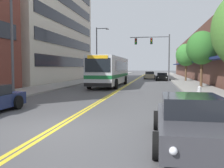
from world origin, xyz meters
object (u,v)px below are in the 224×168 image
(car_dark_grey_parked_right_foreground, at_px, (191,121))
(street_tree_right_far, at_px, (186,55))
(car_charcoal_parked_left_mid, at_px, (109,76))
(car_black_parked_right_mid, at_px, (162,77))
(fire_hydrant, at_px, (199,92))
(street_lamp_left_near, at_px, (15,20))
(car_beige_moving_lead, at_px, (150,75))
(street_lamp_left_far, at_px, (98,50))
(traffic_signal_mast, at_px, (156,48))
(city_bus, at_px, (110,70))
(street_tree_right_mid, at_px, (202,48))

(car_dark_grey_parked_right_foreground, height_order, street_tree_right_far, street_tree_right_far)
(car_charcoal_parked_left_mid, distance_m, car_dark_grey_parked_right_foreground, 35.22)
(car_black_parked_right_mid, distance_m, fire_hydrant, 24.78)
(car_dark_grey_parked_right_foreground, xyz_separation_m, street_tree_right_far, (3.27, 30.36, 3.24))
(street_lamp_left_near, xyz_separation_m, street_tree_right_far, (12.60, 23.33, -1.08))
(car_charcoal_parked_left_mid, distance_m, car_black_parked_right_mid, 8.69)
(street_tree_right_far, bearing_deg, street_lamp_left_near, -118.38)
(car_beige_moving_lead, bearing_deg, street_lamp_left_far, -127.65)
(traffic_signal_mast, bearing_deg, street_lamp_left_near, -108.97)
(car_black_parked_right_mid, bearing_deg, car_charcoal_parked_left_mid, 176.78)
(car_dark_grey_parked_right_foreground, distance_m, street_lamp_left_near, 12.46)
(car_black_parked_right_mid, xyz_separation_m, car_beige_moving_lead, (-2.06, 4.68, 0.05))
(city_bus, xyz_separation_m, street_tree_right_mid, (9.44, -1.31, 2.19))
(car_beige_moving_lead, bearing_deg, street_tree_right_far, -56.17)
(city_bus, xyz_separation_m, street_lamp_left_near, (-3.38, -13.32, 3.13))
(street_lamp_left_near, relative_size, street_lamp_left_far, 1.07)
(city_bus, xyz_separation_m, street_lamp_left_far, (-3.37, 8.57, 2.85))
(traffic_signal_mast, height_order, street_lamp_left_near, street_lamp_left_near)
(street_tree_right_mid, relative_size, street_tree_right_far, 1.03)
(city_bus, relative_size, street_lamp_left_near, 1.45)
(street_tree_right_mid, bearing_deg, street_lamp_left_far, 142.35)
(car_black_parked_right_mid, relative_size, street_lamp_left_far, 0.57)
(city_bus, distance_m, car_charcoal_parked_left_mid, 14.10)
(city_bus, bearing_deg, street_tree_right_far, 47.33)
(car_charcoal_parked_left_mid, relative_size, fire_hydrant, 5.44)
(city_bus, relative_size, street_lamp_left_far, 1.55)
(car_charcoal_parked_left_mid, height_order, car_dark_grey_parked_right_foreground, car_charcoal_parked_left_mid)
(city_bus, height_order, street_lamp_left_far, street_lamp_left_far)
(fire_hydrant, bearing_deg, city_bus, 123.73)
(car_charcoal_parked_left_mid, distance_m, traffic_signal_mast, 9.27)
(car_beige_moving_lead, bearing_deg, traffic_signal_mast, -81.54)
(car_black_parked_right_mid, height_order, traffic_signal_mast, traffic_signal_mast)
(street_lamp_left_far, distance_m, fire_hydrant, 23.18)
(city_bus, distance_m, street_lamp_left_near, 14.09)
(traffic_signal_mast, height_order, street_tree_right_mid, traffic_signal_mast)
(traffic_signal_mast, relative_size, street_lamp_left_near, 0.83)
(city_bus, distance_m, car_dark_grey_parked_right_foreground, 21.23)
(car_charcoal_parked_left_mid, relative_size, car_dark_grey_parked_right_foreground, 0.95)
(city_bus, bearing_deg, car_dark_grey_parked_right_foreground, -73.68)
(traffic_signal_mast, distance_m, fire_hydrant, 22.89)
(city_bus, distance_m, car_black_parked_right_mid, 14.62)
(city_bus, distance_m, street_lamp_left_far, 9.64)
(city_bus, height_order, street_tree_right_far, street_tree_right_far)
(city_bus, xyz_separation_m, street_tree_right_far, (9.23, 10.01, 2.05))
(car_charcoal_parked_left_mid, relative_size, car_black_parked_right_mid, 0.96)
(street_lamp_left_near, distance_m, street_tree_right_far, 26.54)
(street_tree_right_far, bearing_deg, city_bus, -132.67)
(car_beige_moving_lead, distance_m, street_lamp_left_far, 12.54)
(car_beige_moving_lead, xyz_separation_m, street_tree_right_mid, (5.55, -19.28, 3.35))
(city_bus, xyz_separation_m, car_black_parked_right_mid, (5.95, 13.30, -1.21))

